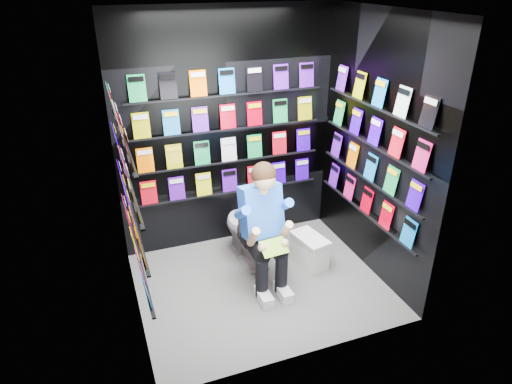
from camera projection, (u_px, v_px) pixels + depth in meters
name	position (u px, v px, depth m)	size (l,w,h in m)	color
floor	(260.00, 284.00, 4.63)	(2.40, 2.40, 0.00)	#5E5E5B
ceiling	(262.00, 10.00, 3.50)	(2.40, 2.40, 0.00)	white
wall_back	(228.00, 133.00, 4.91)	(2.40, 0.04, 2.60)	black
wall_front	(312.00, 217.00, 3.22)	(2.40, 0.04, 2.60)	black
wall_left	(123.00, 186.00, 3.69)	(0.04, 2.00, 2.60)	black
wall_right	(376.00, 150.00, 4.44)	(0.04, 2.00, 2.60)	black
comics_back	(228.00, 133.00, 4.88)	(2.10, 0.06, 1.37)	red
comics_left	(126.00, 185.00, 3.69)	(0.06, 1.70, 1.37)	red
comics_right	(373.00, 150.00, 4.43)	(0.06, 1.70, 1.37)	red
toilet	(248.00, 229.00, 4.90)	(0.42, 0.75, 0.73)	white
longbox	(309.00, 252.00, 4.90)	(0.23, 0.41, 0.31)	white
longbox_lid	(310.00, 238.00, 4.82)	(0.25, 0.43, 0.03)	white
reader	(260.00, 211.00, 4.41)	(0.53, 0.77, 1.43)	blue
held_comic	(274.00, 247.00, 4.20)	(0.25, 0.01, 0.17)	green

